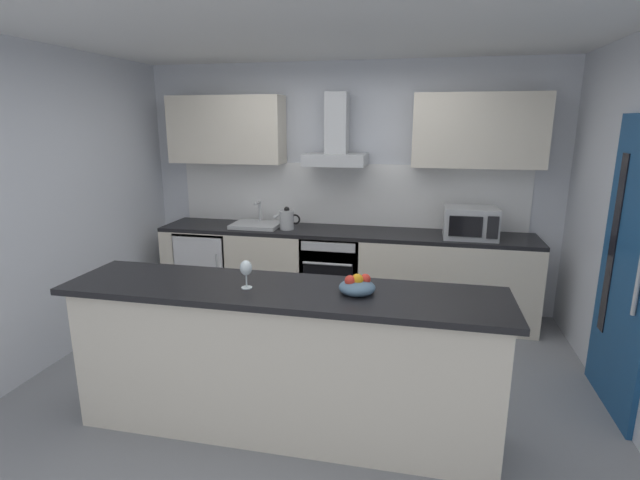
# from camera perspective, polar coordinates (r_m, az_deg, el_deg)

# --- Properties ---
(ground) EXTENTS (5.39, 4.60, 0.02)m
(ground) POSITION_cam_1_polar(r_m,az_deg,el_deg) (3.92, -1.30, -16.84)
(ground) COLOR gray
(ceiling) EXTENTS (5.39, 4.60, 0.02)m
(ceiling) POSITION_cam_1_polar(r_m,az_deg,el_deg) (3.42, -1.57, 24.31)
(ceiling) COLOR white
(wall_back) EXTENTS (5.39, 0.12, 2.60)m
(wall_back) POSITION_cam_1_polar(r_m,az_deg,el_deg) (5.24, 3.41, 6.30)
(wall_back) COLOR silver
(wall_back) RESTS_ON ground
(wall_left) EXTENTS (0.12, 4.60, 2.60)m
(wall_left) POSITION_cam_1_polar(r_m,az_deg,el_deg) (4.53, -30.43, 3.19)
(wall_left) COLOR silver
(wall_left) RESTS_ON ground
(backsplash_tile) EXTENTS (3.73, 0.02, 0.66)m
(backsplash_tile) POSITION_cam_1_polar(r_m,az_deg,el_deg) (5.18, 3.27, 5.43)
(backsplash_tile) COLOR white
(counter_back) EXTENTS (3.86, 0.60, 0.90)m
(counter_back) POSITION_cam_1_polar(r_m,az_deg,el_deg) (5.06, 2.60, -3.84)
(counter_back) COLOR beige
(counter_back) RESTS_ON ground
(counter_island) EXTENTS (2.77, 0.64, 0.99)m
(counter_island) POSITION_cam_1_polar(r_m,az_deg,el_deg) (3.18, -4.50, -14.10)
(counter_island) COLOR beige
(counter_island) RESTS_ON ground
(upper_cabinets) EXTENTS (3.81, 0.32, 0.70)m
(upper_cabinets) POSITION_cam_1_polar(r_m,az_deg,el_deg) (4.97, 3.09, 12.95)
(upper_cabinets) COLOR beige
(side_door) EXTENTS (0.08, 0.85, 2.05)m
(side_door) POSITION_cam_1_polar(r_m,az_deg,el_deg) (3.85, 32.81, -2.88)
(side_door) COLOR navy
(side_door) RESTS_ON ground
(oven) EXTENTS (0.60, 0.62, 0.80)m
(oven) POSITION_cam_1_polar(r_m,az_deg,el_deg) (5.05, 1.57, -3.76)
(oven) COLOR slate
(oven) RESTS_ON ground
(refrigerator) EXTENTS (0.58, 0.60, 0.85)m
(refrigerator) POSITION_cam_1_polar(r_m,az_deg,el_deg) (5.47, -12.96, -3.08)
(refrigerator) COLOR white
(refrigerator) RESTS_ON ground
(microwave) EXTENTS (0.50, 0.38, 0.30)m
(microwave) POSITION_cam_1_polar(r_m,az_deg,el_deg) (4.81, 17.52, 1.98)
(microwave) COLOR #B7BABC
(microwave) RESTS_ON counter_back
(sink) EXTENTS (0.50, 0.40, 0.26)m
(sink) POSITION_cam_1_polar(r_m,az_deg,el_deg) (5.15, -7.57, 1.88)
(sink) COLOR silver
(sink) RESTS_ON counter_back
(kettle) EXTENTS (0.29, 0.15, 0.24)m
(kettle) POSITION_cam_1_polar(r_m,az_deg,el_deg) (4.99, -3.96, 2.47)
(kettle) COLOR #B7BABC
(kettle) RESTS_ON counter_back
(range_hood) EXTENTS (0.62, 0.45, 0.72)m
(range_hood) POSITION_cam_1_polar(r_m,az_deg,el_deg) (4.94, 1.96, 11.53)
(range_hood) COLOR #B7BABC
(wine_glass) EXTENTS (0.08, 0.08, 0.18)m
(wine_glass) POSITION_cam_1_polar(r_m,az_deg,el_deg) (2.97, -8.82, -3.45)
(wine_glass) COLOR silver
(wine_glass) RESTS_ON counter_island
(fruit_bowl) EXTENTS (0.22, 0.22, 0.13)m
(fruit_bowl) POSITION_cam_1_polar(r_m,az_deg,el_deg) (2.88, 4.45, -5.51)
(fruit_bowl) COLOR slate
(fruit_bowl) RESTS_ON counter_island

